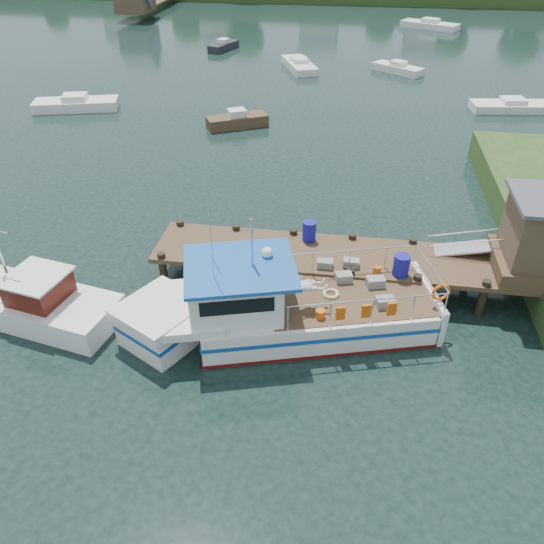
# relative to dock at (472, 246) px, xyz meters

# --- Properties ---
(ground_plane) EXTENTS (160.00, 160.00, 0.00)m
(ground_plane) POSITION_rel_dock_xyz_m (-6.51, -0.01, -2.24)
(ground_plane) COLOR black
(dock) EXTENTS (16.60, 3.00, 4.78)m
(dock) POSITION_rel_dock_xyz_m (0.00, 0.00, 0.00)
(dock) COLOR #4B3623
(dock) RESTS_ON ground
(lobster_boat) EXTENTS (11.71, 6.08, 5.68)m
(lobster_boat) POSITION_rel_dock_xyz_m (-7.09, -3.39, -1.21)
(lobster_boat) COLOR silver
(lobster_boat) RESTS_ON ground
(work_boat) EXTENTS (8.07, 3.70, 4.22)m
(work_boat) POSITION_rel_dock_xyz_m (-16.65, -3.85, -1.57)
(work_boat) COLOR silver
(work_boat) RESTS_ON ground
(moored_rowboat) EXTENTS (4.40, 3.25, 1.23)m
(moored_rowboat) POSITION_rel_dock_xyz_m (-12.88, 17.64, -1.79)
(moored_rowboat) COLOR #4B3623
(moored_rowboat) RESTS_ON ground
(moored_far) EXTENTS (7.26, 5.24, 1.18)m
(moored_far) POSITION_rel_dock_xyz_m (3.70, 55.50, -1.80)
(moored_far) COLOR silver
(moored_far) RESTS_ON ground
(moored_a) EXTENTS (6.52, 3.66, 1.14)m
(moored_a) POSITION_rel_dock_xyz_m (-25.77, 19.51, -1.82)
(moored_a) COLOR silver
(moored_a) RESTS_ON ground
(moored_b) EXTENTS (4.77, 4.10, 1.05)m
(moored_b) POSITION_rel_dock_xyz_m (-1.10, 33.92, -1.85)
(moored_b) COLOR silver
(moored_b) RESTS_ON ground
(moored_c) EXTENTS (6.24, 2.82, 0.95)m
(moored_c) POSITION_rel_dock_xyz_m (6.98, 24.14, -1.89)
(moored_c) COLOR silver
(moored_c) RESTS_ON ground
(moored_d) EXTENTS (4.13, 6.37, 1.03)m
(moored_d) POSITION_rel_dock_xyz_m (-10.28, 33.91, -1.86)
(moored_d) COLOR silver
(moored_d) RESTS_ON ground
(moored_e) EXTENTS (2.71, 4.34, 1.13)m
(moored_e) POSITION_rel_dock_xyz_m (-19.09, 40.42, -1.82)
(moored_e) COLOR black
(moored_e) RESTS_ON ground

